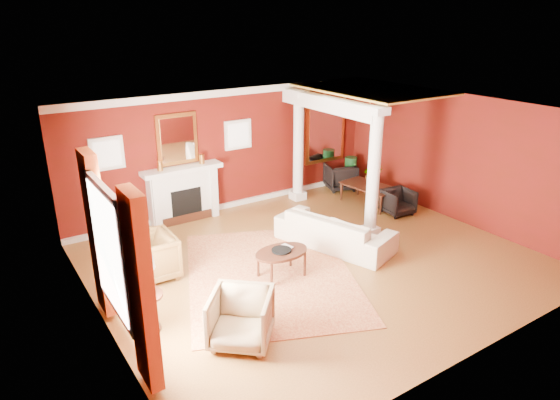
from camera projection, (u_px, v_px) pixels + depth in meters
ground at (315, 261)px, 9.74m from camera, size 8.00×8.00×0.00m
room_shell at (318, 161)px, 9.02m from camera, size 8.04×7.04×2.92m
fireplace at (183, 194)px, 11.43m from camera, size 1.85×0.42×1.29m
overmantel_mirror at (177, 139)px, 11.09m from camera, size 0.95×0.07×1.15m
flank_window_left at (107, 154)px, 10.34m from camera, size 0.70×0.07×0.70m
flank_window_right at (238, 135)px, 11.93m from camera, size 0.70×0.07×0.70m
left_window at (116, 258)px, 6.76m from camera, size 0.21×2.55×2.60m
column_front at (374, 173)px, 10.34m from camera, size 0.36×0.36×2.80m
column_back at (298, 145)px, 12.45m from camera, size 0.36×0.36×2.80m
header_beam at (328, 104)px, 11.17m from camera, size 0.30×3.20×0.32m
amber_ceiling at (371, 89)px, 11.55m from camera, size 2.30×3.40×0.04m
dining_mirror at (325, 131)px, 13.38m from camera, size 1.30×0.07×1.70m
chandelier at (369, 115)px, 11.84m from camera, size 0.60×0.62×0.75m
crown_trim at (227, 92)px, 11.44m from camera, size 8.00×0.08×0.16m
base_trim at (231, 204)px, 12.42m from camera, size 8.00×0.08×0.12m
rug at (270, 275)px, 9.21m from camera, size 4.25×4.78×0.02m
sofa at (335, 225)px, 10.20m from camera, size 1.46×2.54×0.95m
armchair_leopard at (149, 255)px, 8.96m from camera, size 0.85×0.91×0.91m
armchair_stripe at (241, 316)px, 7.19m from camera, size 1.18×1.17×0.89m
coffee_table at (281, 253)px, 8.99m from camera, size 1.03×1.03×0.52m
coffee_book at (283, 243)px, 9.03m from camera, size 0.17×0.06×0.23m
side_table at (143, 279)px, 7.32m from camera, size 0.53×0.53×1.33m
dining_table at (370, 189)px, 12.49m from camera, size 0.67×1.46×0.79m
dining_chair_near at (398, 201)px, 11.89m from camera, size 0.71×0.67×0.67m
dining_chair_far at (340, 175)px, 13.54m from camera, size 0.94×0.92×0.77m
green_urn at (350, 176)px, 13.66m from camera, size 0.37×0.37×0.88m
potted_plant at (373, 166)px, 12.30m from camera, size 0.67×0.69×0.42m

